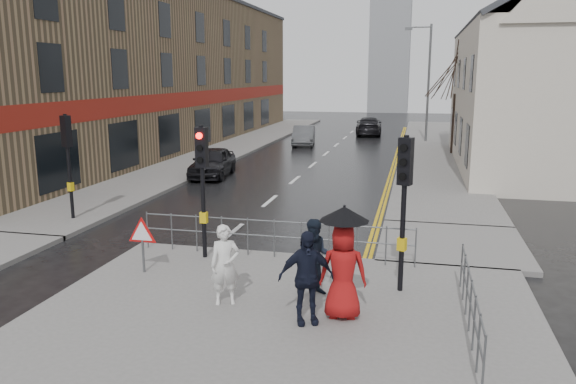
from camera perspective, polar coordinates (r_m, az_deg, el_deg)
The scene contains 24 objects.
ground at distance 14.71m, azimuth -9.42°, elevation -7.21°, with size 120.00×120.00×0.00m, color black.
near_pavement at distance 10.71m, azimuth -1.41°, elevation -14.14°, with size 10.00×9.00×0.14m, color #605E5B.
left_pavement at distance 38.04m, azimuth -5.36°, elevation 4.72°, with size 4.00×44.00×0.14m, color #605E5B.
right_pavement at distance 38.13m, azimuth 14.59°, elevation 4.40°, with size 4.00×40.00×0.14m, color #605E5B.
pavement_bridge_right at distance 16.54m, azimuth 16.28°, elevation -5.13°, with size 4.00×4.20×0.14m, color #605E5B.
building_left_terrace at distance 38.93m, azimuth -13.86°, elevation 11.87°, with size 8.00×42.00×10.00m, color olive.
building_right_cream at distance 31.52m, azimuth 25.56°, elevation 10.75°, with size 9.00×16.40×10.10m.
church_tower at distance 75.04m, azimuth 10.36°, elevation 14.91°, with size 5.00×5.00×18.00m, color gray.
traffic_signal_near_left at distance 14.21m, azimuth -8.71°, elevation 2.38°, with size 0.28×0.27×3.40m.
traffic_signal_near_right at distance 12.04m, azimuth 11.74°, elevation 0.56°, with size 0.34×0.33×3.40m.
traffic_signal_far_left at distance 19.36m, azimuth -21.48°, elevation 4.19°, with size 0.34×0.33×3.40m.
guard_railing_front at distance 14.40m, azimuth -1.42°, elevation -3.88°, with size 7.14×0.04×1.00m.
guard_railing_side at distance 10.86m, azimuth 18.10°, elevation -9.92°, with size 0.04×4.54×1.00m.
warning_sign at distance 13.69m, azimuth -14.60°, elevation -4.32°, with size 0.80×0.07×1.35m.
street_lamp at distance 40.82m, azimuth 13.86°, elevation 11.44°, with size 1.83×0.25×8.00m.
tree_near at distance 34.88m, azimuth 16.82°, elevation 11.98°, with size 2.40×2.40×6.58m.
tree_far at distance 42.90m, azimuth 16.78°, elevation 10.91°, with size 2.40×2.40×5.64m.
pedestrian_a at distance 11.57m, azimuth -6.41°, elevation -7.37°, with size 0.61×0.40×1.66m, color silver.
pedestrian_b at distance 11.99m, azimuth 2.84°, elevation -6.63°, with size 0.80×0.63×1.65m, color black.
pedestrian_with_umbrella at distance 10.81m, azimuth 5.64°, elevation -6.88°, with size 0.98×0.96×2.21m.
pedestrian_d at distance 10.62m, azimuth 1.83°, elevation -8.67°, with size 1.06×0.44×1.80m, color black.
car_parked at distance 26.86m, azimuth -7.68°, elevation 3.02°, with size 1.63×4.05×1.38m, color black.
car_mid at distance 38.58m, azimuth 1.61°, elevation 5.75°, with size 1.41×4.03×1.33m, color #47484C.
car_far at distance 45.59m, azimuth 8.21°, elevation 6.64°, with size 2.00×4.93×1.43m, color black.
Camera 1 is at (5.42, -12.82, 4.77)m, focal length 35.00 mm.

